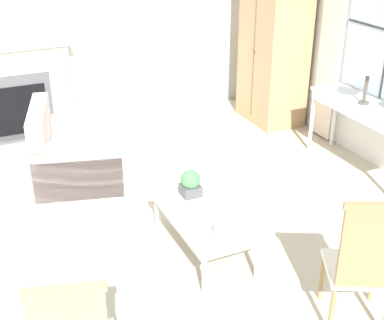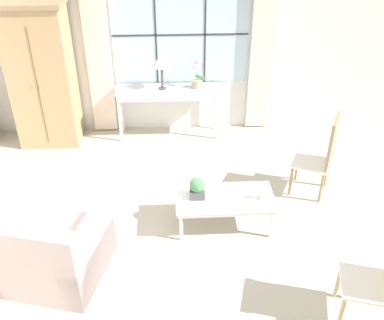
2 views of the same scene
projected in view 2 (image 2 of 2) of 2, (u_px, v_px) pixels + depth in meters
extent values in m
plane|color=#B2A893|center=(190.00, 253.00, 4.62)|extent=(14.00, 14.00, 0.00)
cube|color=silver|center=(181.00, 43.00, 6.46)|extent=(7.20, 0.06, 2.80)
cube|color=silver|center=(180.00, 35.00, 6.36)|extent=(2.04, 0.01, 1.48)
cube|color=#2D2D33|center=(156.00, 35.00, 6.34)|extent=(0.02, 0.02, 1.48)
cube|color=#2D2D33|center=(205.00, 34.00, 6.37)|extent=(0.02, 0.02, 1.48)
cube|color=#2D2D33|center=(180.00, 35.00, 6.35)|extent=(2.04, 0.02, 0.02)
cube|color=beige|center=(98.00, 57.00, 6.42)|extent=(0.36, 0.06, 2.43)
cube|color=beige|center=(262.00, 54.00, 6.53)|extent=(0.36, 0.06, 2.43)
cube|color=tan|center=(43.00, 78.00, 6.25)|extent=(0.87, 0.59, 2.05)
cube|color=#977752|center=(28.00, 3.00, 5.69)|extent=(0.95, 0.65, 0.06)
cube|color=brown|center=(38.00, 89.00, 6.01)|extent=(0.01, 0.01, 1.72)
sphere|color=#997F4C|center=(34.00, 86.00, 5.98)|extent=(0.03, 0.03, 0.03)
sphere|color=#997F4C|center=(41.00, 86.00, 5.99)|extent=(0.03, 0.03, 0.03)
cube|color=silver|center=(168.00, 89.00, 6.52)|extent=(1.60, 0.42, 0.03)
cube|color=silver|center=(168.00, 93.00, 6.55)|extent=(1.53, 0.40, 0.10)
cylinder|color=silver|center=(120.00, 119.00, 6.55)|extent=(0.04, 0.04, 0.77)
cylinder|color=silver|center=(218.00, 117.00, 6.61)|extent=(0.04, 0.04, 0.77)
cylinder|color=silver|center=(122.00, 109.00, 6.84)|extent=(0.04, 0.04, 0.77)
cylinder|color=silver|center=(216.00, 107.00, 6.90)|extent=(0.04, 0.04, 0.77)
cylinder|color=#4C4742|center=(163.00, 88.00, 6.47)|extent=(0.11, 0.11, 0.02)
cylinder|color=#4C4742|center=(162.00, 77.00, 6.38)|extent=(0.04, 0.04, 0.33)
cone|color=white|center=(161.00, 60.00, 6.24)|extent=(0.27, 0.27, 0.20)
cylinder|color=tan|center=(197.00, 84.00, 6.50)|extent=(0.17, 0.17, 0.12)
cylinder|color=#47844C|center=(197.00, 70.00, 6.38)|extent=(0.01, 0.01, 0.32)
cube|color=#47844C|center=(200.00, 77.00, 6.45)|extent=(0.16, 0.02, 0.10)
sphere|color=silver|center=(195.00, 68.00, 6.38)|extent=(0.10, 0.10, 0.10)
sphere|color=silver|center=(197.00, 65.00, 6.35)|extent=(0.10, 0.10, 0.10)
sphere|color=silver|center=(199.00, 61.00, 6.32)|extent=(0.10, 0.10, 0.10)
cube|color=beige|center=(54.00, 255.00, 4.28)|extent=(1.17, 1.11, 0.45)
cube|color=beige|center=(26.00, 248.00, 3.75)|extent=(0.99, 0.40, 0.40)
cube|color=beige|center=(17.00, 244.00, 4.31)|extent=(0.42, 0.92, 0.59)
cube|color=beige|center=(89.00, 255.00, 4.18)|extent=(0.42, 0.92, 0.59)
cube|color=white|center=(311.00, 162.00, 5.39)|extent=(0.59, 0.59, 0.03)
cube|color=#9E7A51|center=(332.00, 144.00, 5.16)|extent=(0.22, 0.38, 0.60)
cube|color=#9E7A51|center=(336.00, 120.00, 4.99)|extent=(0.23, 0.40, 0.05)
cylinder|color=#9E7A51|center=(291.00, 181.00, 5.43)|extent=(0.04, 0.04, 0.41)
cylinder|color=#9E7A51|center=(297.00, 166.00, 5.72)|extent=(0.04, 0.04, 0.41)
cylinder|color=#9E7A51|center=(321.00, 188.00, 5.30)|extent=(0.04, 0.04, 0.41)
cylinder|color=#9E7A51|center=(326.00, 173.00, 5.59)|extent=(0.04, 0.04, 0.41)
cube|color=white|center=(367.00, 284.00, 3.71)|extent=(0.54, 0.54, 0.03)
cylinder|color=tan|center=(341.00, 314.00, 3.70)|extent=(0.04, 0.04, 0.40)
cylinder|color=tan|center=(338.00, 281.00, 4.02)|extent=(0.04, 0.04, 0.40)
cylinder|color=tan|center=(381.00, 288.00, 3.95)|extent=(0.04, 0.04, 0.40)
cube|color=silver|center=(225.00, 198.00, 4.82)|extent=(1.11, 0.57, 0.03)
cube|color=beige|center=(225.00, 200.00, 4.83)|extent=(1.09, 0.56, 0.04)
cylinder|color=silver|center=(181.00, 227.00, 4.70)|extent=(0.04, 0.04, 0.38)
cylinder|color=silver|center=(272.00, 224.00, 4.74)|extent=(0.04, 0.04, 0.38)
cylinder|color=silver|center=(180.00, 201.00, 5.10)|extent=(0.04, 0.04, 0.38)
cylinder|color=silver|center=(264.00, 198.00, 5.14)|extent=(0.04, 0.04, 0.38)
cube|color=#4C4C51|center=(197.00, 193.00, 4.79)|extent=(0.17, 0.17, 0.10)
sphere|color=#47844C|center=(197.00, 185.00, 4.73)|extent=(0.17, 0.17, 0.17)
cylinder|color=silver|center=(262.00, 198.00, 4.77)|extent=(0.12, 0.12, 0.01)
cylinder|color=beige|center=(263.00, 193.00, 4.73)|extent=(0.09, 0.09, 0.13)
cylinder|color=black|center=(263.00, 188.00, 4.70)|extent=(0.00, 0.00, 0.01)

